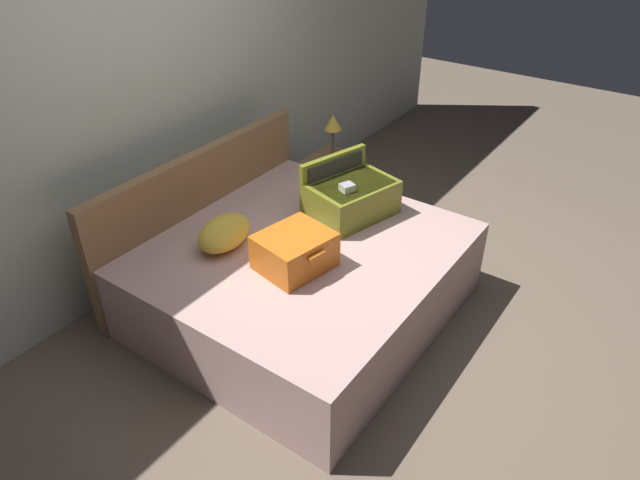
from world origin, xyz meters
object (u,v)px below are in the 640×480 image
object	(u,v)px
hard_case_medium	(295,251)
pillow_near_headboard	(224,233)
bed	(304,279)
hard_case_large	(351,196)
table_lamp	(333,126)
nightstand	(332,185)

from	to	relation	value
hard_case_medium	pillow_near_headboard	distance (m)	0.51
pillow_near_headboard	bed	bearing A→B (deg)	-56.36
hard_case_large	bed	bearing A→B (deg)	-166.83
bed	table_lamp	bearing A→B (deg)	26.57
bed	hard_case_medium	distance (m)	0.44
hard_case_large	hard_case_medium	size ratio (longest dim) A/B	1.38
hard_case_medium	table_lamp	bearing A→B (deg)	37.02
nightstand	bed	bearing A→B (deg)	-153.43
bed	table_lamp	xyz separation A→B (m)	(1.24, 0.62, 0.52)
hard_case_large	hard_case_medium	xyz separation A→B (m)	(-0.72, -0.07, -0.03)
hard_case_medium	nightstand	size ratio (longest dim) A/B	0.97
pillow_near_headboard	nightstand	size ratio (longest dim) A/B	0.84
pillow_near_headboard	nightstand	bearing A→B (deg)	7.54
table_lamp	bed	bearing A→B (deg)	-153.43
bed	hard_case_medium	size ratio (longest dim) A/B	4.00
bed	hard_case_medium	bearing A→B (deg)	-156.59
table_lamp	pillow_near_headboard	bearing A→B (deg)	-172.46
hard_case_large	pillow_near_headboard	bearing A→B (deg)	166.59
hard_case_large	nightstand	bearing A→B (deg)	56.99
hard_case_medium	pillow_near_headboard	world-z (taller)	hard_case_medium
hard_case_medium	table_lamp	size ratio (longest dim) A/B	1.22
hard_case_large	nightstand	world-z (taller)	hard_case_large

